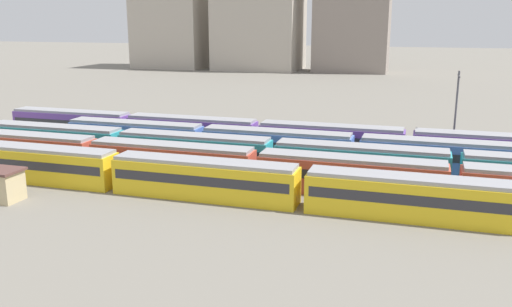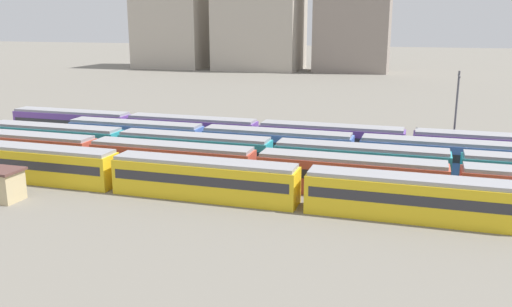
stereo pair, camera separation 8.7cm
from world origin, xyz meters
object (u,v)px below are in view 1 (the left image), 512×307
Objects in this scene: catenary_pole_1 at (456,110)px; train_track_3 at (443,157)px; train_track_1 at (257,168)px; signal_hut at (2,185)px; train_track_0 at (204,179)px; train_track_4 at (409,144)px; train_track_2 at (273,156)px.

train_track_3 is at bearing -98.99° from catenary_pole_1.
signal_hut is (-21.26, -11.46, -0.35)m from train_track_1.
train_track_4 is at bearing 49.25° from train_track_0.
catenary_pole_1 is at bearing 35.36° from train_track_2.
train_track_1 is 20.75× the size of signal_hut.
train_track_3 is (21.77, 15.60, 0.00)m from train_track_0.
train_track_0 is at bearing 19.47° from signal_hut.
train_track_0 is 15.50× the size of signal_hut.
train_track_0 is 0.60× the size of train_track_3.
train_track_3 is 26.00× the size of signal_hut.
catenary_pole_1 is 2.93× the size of signal_hut.
train_track_3 is 6.47m from train_track_4.
catenary_pole_1 reaches higher than train_track_4.
signal_hut is (-39.47, -21.86, -0.35)m from train_track_3.
train_track_3 is (17.88, 5.20, 0.00)m from train_track_2.
train_track_2 is at bearing 69.46° from train_track_0.
train_track_1 is 0.80× the size of train_track_3.
train_track_1 is at bearing -132.63° from train_track_4.
train_track_2 and train_track_3 have the same top height.
train_track_1 is 7.09× the size of catenary_pole_1.
signal_hut is at bearing -151.02° from train_track_3.
train_track_2 is 18.62m from train_track_3.
train_track_0 and train_track_3 have the same top height.
train_track_2 is 27.28m from signal_hut.
train_track_2 is 0.66× the size of train_track_4.
catenary_pole_1 is at bearing 36.59° from signal_hut.
train_track_0 reaches higher than signal_hut.
catenary_pole_1 is at bearing 81.01° from train_track_3.
train_track_0 and train_track_2 have the same top height.
train_track_0 is at bearing -124.41° from train_track_1.
signal_hut is at bearing -151.68° from train_track_1.
train_track_4 is at bearing 126.53° from train_track_3.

